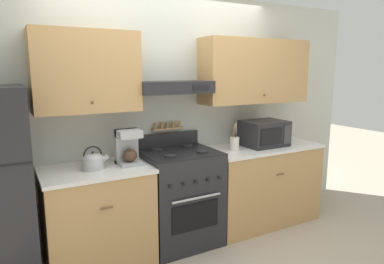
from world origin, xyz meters
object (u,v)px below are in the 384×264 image
object	(u,v)px
coffee_maker	(128,147)
microwave	(264,133)
stove_range	(180,197)
utensil_crock	(234,143)
tea_kettle	(93,161)

from	to	relation	value
coffee_maker	microwave	world-z (taller)	coffee_maker
stove_range	utensil_crock	bearing A→B (deg)	-2.32
tea_kettle	stove_range	bearing A→B (deg)	1.77
tea_kettle	utensil_crock	world-z (taller)	utensil_crock
coffee_maker	microwave	distance (m)	1.60
stove_range	tea_kettle	world-z (taller)	tea_kettle
coffee_maker	utensil_crock	world-z (taller)	coffee_maker
stove_range	utensil_crock	distance (m)	0.82
tea_kettle	microwave	xyz separation A→B (m)	(1.93, 0.02, 0.07)
microwave	coffee_maker	bearing A→B (deg)	179.63
coffee_maker	microwave	xyz separation A→B (m)	(1.60, -0.01, -0.02)
coffee_maker	utensil_crock	distance (m)	1.18
tea_kettle	utensil_crock	distance (m)	1.50
microwave	tea_kettle	bearing A→B (deg)	-179.47
stove_range	coffee_maker	xyz separation A→B (m)	(-0.53, 0.00, 0.58)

